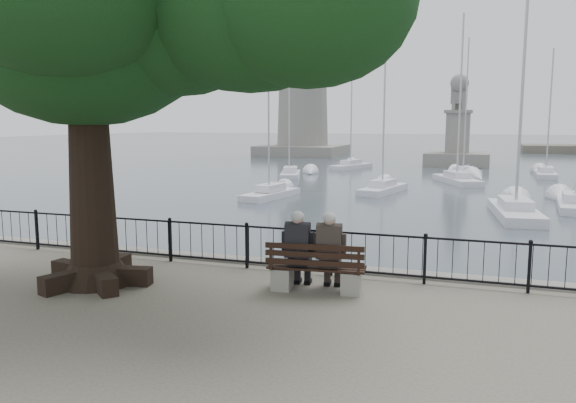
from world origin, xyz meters
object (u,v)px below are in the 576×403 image
at_px(bench, 316,274).
at_px(lighthouse, 303,50).
at_px(lion_monument, 457,143).
at_px(person_right, 330,254).
at_px(person_left, 299,253).

distance_m(bench, lighthouse, 64.82).
bearing_deg(lighthouse, lion_monument, -31.11).
bearing_deg(person_right, person_left, -174.08).
relative_size(bench, lion_monument, 0.22).
bearing_deg(lion_monument, bench, -91.17).
distance_m(bench, person_left, 0.54).
bearing_deg(bench, lion_monument, 88.83).
relative_size(person_right, lighthouse, 0.05).
distance_m(person_left, lion_monument, 48.62).
height_order(bench, person_left, person_left).
xyz_separation_m(person_right, lighthouse, (-19.26, 60.61, 11.85)).
bearing_deg(lion_monument, lighthouse, 148.89).
xyz_separation_m(person_left, lion_monument, (1.37, 48.60, 0.54)).
bearing_deg(bench, person_right, 28.87).
height_order(bench, person_right, person_right).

